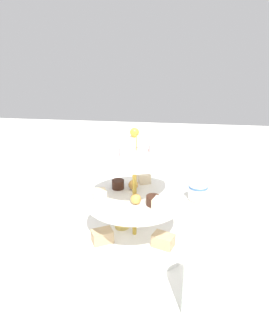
# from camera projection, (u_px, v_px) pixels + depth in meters

# --- Properties ---
(ground_plane) EXTENTS (2.40, 2.40, 0.00)m
(ground_plane) POSITION_uv_depth(u_px,v_px,m) (134.00, 237.00, 0.76)
(ground_plane) COLOR silver
(tiered_serving_stand) EXTENTS (0.28, 0.28, 0.28)m
(tiered_serving_stand) POSITION_uv_depth(u_px,v_px,m) (134.00, 205.00, 0.73)
(tiered_serving_stand) COLOR white
(tiered_serving_stand) RESTS_ON ground_plane
(water_glass_tall_right) EXTENTS (0.07, 0.07, 0.14)m
(water_glass_tall_right) POSITION_uv_depth(u_px,v_px,m) (203.00, 283.00, 0.52)
(water_glass_tall_right) COLOR silver
(water_glass_tall_right) RESTS_ON ground_plane
(water_glass_short_left) EXTENTS (0.06, 0.06, 0.07)m
(water_glass_short_left) POSITION_uv_depth(u_px,v_px,m) (154.00, 182.00, 0.99)
(water_glass_short_left) COLOR silver
(water_glass_short_left) RESTS_ON ground_plane
(teacup_with_saucer) EXTENTS (0.09, 0.09, 0.05)m
(teacup_with_saucer) POSITION_uv_depth(u_px,v_px,m) (198.00, 193.00, 0.94)
(teacup_with_saucer) COLOR white
(teacup_with_saucer) RESTS_ON ground_plane
(butter_knife_left) EXTENTS (0.11, 0.14, 0.00)m
(butter_knife_left) POSITION_uv_depth(u_px,v_px,m) (5.00, 292.00, 0.59)
(butter_knife_left) COLOR silver
(butter_knife_left) RESTS_ON ground_plane
(butter_knife_right) EXTENTS (0.04, 0.17, 0.00)m
(butter_knife_right) POSITION_uv_depth(u_px,v_px,m) (260.00, 237.00, 0.76)
(butter_knife_right) COLOR silver
(butter_knife_right) RESTS_ON ground_plane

